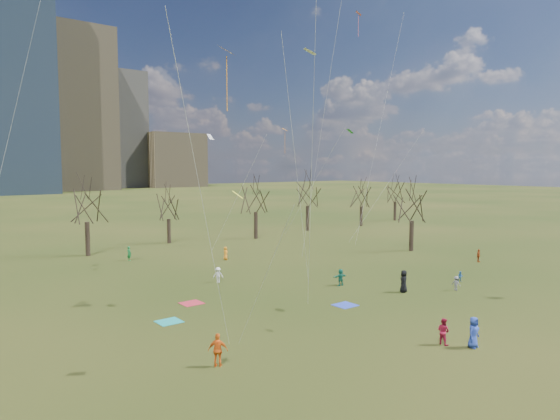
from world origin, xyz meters
TOP-DOWN VIEW (x-y plane):
  - ground at (0.00, 0.00)m, footprint 500.00×500.00m
  - bare_tree_row at (-0.09, 37.22)m, footprint 113.04×29.80m
  - blanket_teal at (-10.94, 10.50)m, footprint 1.60×1.50m
  - blanket_navy at (1.46, 5.82)m, footprint 1.60×1.50m
  - blanket_crimson at (-7.48, 13.66)m, footprint 1.60×1.50m
  - person_0 at (0.83, -5.14)m, footprint 0.95×0.66m
  - person_2 at (-0.07, -3.72)m, footprint 0.62×0.79m
  - person_3 at (12.28, 3.12)m, footprint 0.57×0.85m
  - person_4 at (-12.35, 1.82)m, footprint 1.08×1.03m
  - person_5 at (5.75, 10.53)m, footprint 1.45×0.61m
  - person_6 at (8.23, 5.53)m, footprint 1.06×1.09m
  - person_8 at (15.52, 4.69)m, footprint 0.59×0.60m
  - person_9 at (-2.15, 18.40)m, footprint 1.05×0.97m
  - person_10 at (25.67, 8.71)m, footprint 0.91×0.53m
  - person_12 at (4.39, 27.45)m, footprint 0.60×0.81m
  - person_13 at (-4.40, 33.82)m, footprint 0.54×0.68m
  - kites_airborne at (0.29, 10.36)m, footprint 55.34×43.56m

SIDE VIEW (x-z plane):
  - ground at x=0.00m, z-range 0.00..0.00m
  - blanket_teal at x=-10.94m, z-range 0.00..0.03m
  - blanket_navy at x=1.46m, z-range 0.00..0.03m
  - blanket_crimson at x=-7.48m, z-range 0.00..0.03m
  - person_8 at x=15.52m, z-range 0.00..0.97m
  - person_3 at x=12.28m, z-range 0.00..1.23m
  - person_9 at x=-2.15m, z-range 0.00..1.42m
  - person_10 at x=25.67m, z-range 0.00..1.45m
  - person_12 at x=4.39m, z-range 0.00..1.51m
  - person_5 at x=5.75m, z-range 0.00..1.52m
  - person_2 at x=-0.07m, z-range 0.00..1.60m
  - person_13 at x=-4.40m, z-range 0.00..1.63m
  - person_4 at x=-12.35m, z-range 0.00..1.81m
  - person_0 at x=0.83m, z-range 0.00..1.84m
  - person_6 at x=8.23m, z-range 0.00..1.89m
  - bare_tree_row at x=-0.09m, z-range 1.37..10.87m
  - kites_airborne at x=0.29m, z-range -1.81..28.07m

